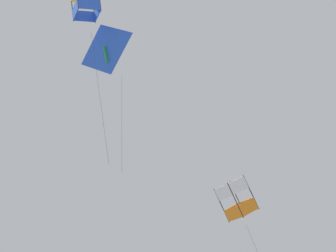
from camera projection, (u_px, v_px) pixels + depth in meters
name	position (u px, v px, depth m)	size (l,w,h in m)	color
kite_box_mid_left	(86.00, 1.00, 31.12)	(2.35, 2.09, 10.55)	yellow
kite_box_near_right	(236.00, 199.00, 29.43)	(3.21, 3.08, 8.38)	white
kite_delta_highest	(107.00, 50.00, 31.74)	(2.01, 3.38, 8.34)	blue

